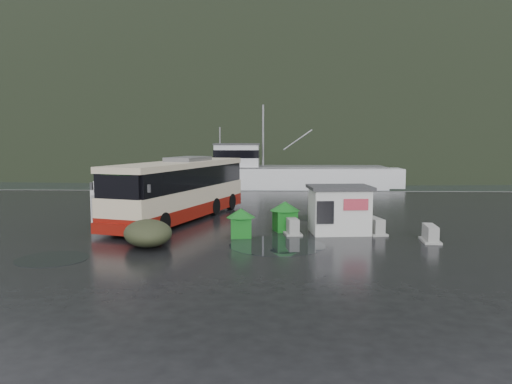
{
  "coord_description": "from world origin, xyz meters",
  "views": [
    {
      "loc": [
        3.73,
        -26.11,
        4.84
      ],
      "look_at": [
        2.65,
        3.26,
        1.7
      ],
      "focal_mm": 35.0,
      "sensor_mm": 36.0,
      "label": 1
    }
  ],
  "objects_px": {
    "ticket_kiosk": "(339,233)",
    "waste_bin_left": "(285,231)",
    "jersey_barrier_a": "(374,234)",
    "waste_bin_right": "(241,237)",
    "white_van": "(133,220)",
    "coach_bus": "(181,219)",
    "fishing_trawler": "(289,183)",
    "dome_tent": "(148,246)",
    "jersey_barrier_c": "(430,242)",
    "jersey_barrier_b": "(292,234)"
  },
  "relations": [
    {
      "from": "coach_bus",
      "to": "jersey_barrier_c",
      "type": "xyz_separation_m",
      "value": [
        13.03,
        -6.16,
        0.0
      ]
    },
    {
      "from": "waste_bin_left",
      "to": "fishing_trawler",
      "type": "distance_m",
      "value": 28.83
    },
    {
      "from": "jersey_barrier_c",
      "to": "jersey_barrier_a",
      "type": "bearing_deg",
      "value": 140.35
    },
    {
      "from": "coach_bus",
      "to": "waste_bin_right",
      "type": "bearing_deg",
      "value": -36.29
    },
    {
      "from": "coach_bus",
      "to": "fishing_trawler",
      "type": "xyz_separation_m",
      "value": [
        7.25,
        25.17,
        0.0
      ]
    },
    {
      "from": "jersey_barrier_b",
      "to": "jersey_barrier_c",
      "type": "height_order",
      "value": "jersey_barrier_b"
    },
    {
      "from": "jersey_barrier_c",
      "to": "dome_tent",
      "type": "bearing_deg",
      "value": -173.77
    },
    {
      "from": "dome_tent",
      "to": "jersey_barrier_c",
      "type": "height_order",
      "value": "dome_tent"
    },
    {
      "from": "coach_bus",
      "to": "waste_bin_left",
      "type": "distance_m",
      "value": 7.21
    },
    {
      "from": "waste_bin_right",
      "to": "fishing_trawler",
      "type": "relative_size",
      "value": 0.06
    },
    {
      "from": "coach_bus",
      "to": "fishing_trawler",
      "type": "bearing_deg",
      "value": 91.02
    },
    {
      "from": "jersey_barrier_a",
      "to": "jersey_barrier_c",
      "type": "distance_m",
      "value": 2.93
    },
    {
      "from": "waste_bin_left",
      "to": "fishing_trawler",
      "type": "bearing_deg",
      "value": 87.94
    },
    {
      "from": "dome_tent",
      "to": "coach_bus",
      "type": "bearing_deg",
      "value": 89.47
    },
    {
      "from": "fishing_trawler",
      "to": "dome_tent",
      "type": "bearing_deg",
      "value": -103.16
    },
    {
      "from": "waste_bin_right",
      "to": "jersey_barrier_c",
      "type": "xyz_separation_m",
      "value": [
        9.02,
        -0.76,
        0.0
      ]
    },
    {
      "from": "white_van",
      "to": "dome_tent",
      "type": "bearing_deg",
      "value": -59.7
    },
    {
      "from": "white_van",
      "to": "waste_bin_left",
      "type": "relative_size",
      "value": 3.91
    },
    {
      "from": "white_van",
      "to": "ticket_kiosk",
      "type": "bearing_deg",
      "value": -7.93
    },
    {
      "from": "coach_bus",
      "to": "ticket_kiosk",
      "type": "relative_size",
      "value": 4.22
    },
    {
      "from": "ticket_kiosk",
      "to": "jersey_barrier_b",
      "type": "xyz_separation_m",
      "value": [
        -2.45,
        -0.27,
        0.0
      ]
    },
    {
      "from": "ticket_kiosk",
      "to": "fishing_trawler",
      "type": "bearing_deg",
      "value": 87.58
    },
    {
      "from": "jersey_barrier_b",
      "to": "jersey_barrier_a",
      "type": "bearing_deg",
      "value": 1.63
    },
    {
      "from": "ticket_kiosk",
      "to": "coach_bus",
      "type": "bearing_deg",
      "value": 149.47
    },
    {
      "from": "waste_bin_right",
      "to": "dome_tent",
      "type": "distance_m",
      "value": 4.63
    },
    {
      "from": "fishing_trawler",
      "to": "white_van",
      "type": "bearing_deg",
      "value": -111.95
    },
    {
      "from": "ticket_kiosk",
      "to": "jersey_barrier_c",
      "type": "height_order",
      "value": "ticket_kiosk"
    },
    {
      "from": "fishing_trawler",
      "to": "waste_bin_left",
      "type": "bearing_deg",
      "value": -92.62
    },
    {
      "from": "jersey_barrier_c",
      "to": "fishing_trawler",
      "type": "relative_size",
      "value": 0.06
    },
    {
      "from": "white_van",
      "to": "waste_bin_left",
      "type": "bearing_deg",
      "value": -10.03
    },
    {
      "from": "waste_bin_left",
      "to": "waste_bin_right",
      "type": "distance_m",
      "value": 2.82
    },
    {
      "from": "coach_bus",
      "to": "jersey_barrier_a",
      "type": "relative_size",
      "value": 8.03
    },
    {
      "from": "ticket_kiosk",
      "to": "waste_bin_left",
      "type": "bearing_deg",
      "value": 164.06
    },
    {
      "from": "waste_bin_right",
      "to": "ticket_kiosk",
      "type": "bearing_deg",
      "value": 14.14
    },
    {
      "from": "white_van",
      "to": "fishing_trawler",
      "type": "relative_size",
      "value": 0.25
    },
    {
      "from": "coach_bus",
      "to": "jersey_barrier_c",
      "type": "bearing_deg",
      "value": -8.18
    },
    {
      "from": "waste_bin_left",
      "to": "jersey_barrier_b",
      "type": "xyz_separation_m",
      "value": [
        0.33,
        -0.76,
        0.0
      ]
    },
    {
      "from": "white_van",
      "to": "jersey_barrier_c",
      "type": "bearing_deg",
      "value": -10.41
    },
    {
      "from": "waste_bin_left",
      "to": "jersey_barrier_a",
      "type": "relative_size",
      "value": 0.95
    },
    {
      "from": "coach_bus",
      "to": "waste_bin_left",
      "type": "height_order",
      "value": "coach_bus"
    },
    {
      "from": "waste_bin_left",
      "to": "jersey_barrier_a",
      "type": "bearing_deg",
      "value": -8.02
    },
    {
      "from": "waste_bin_left",
      "to": "ticket_kiosk",
      "type": "height_order",
      "value": "ticket_kiosk"
    },
    {
      "from": "coach_bus",
      "to": "dome_tent",
      "type": "height_order",
      "value": "coach_bus"
    },
    {
      "from": "dome_tent",
      "to": "jersey_barrier_b",
      "type": "bearing_deg",
      "value": 25.67
    },
    {
      "from": "white_van",
      "to": "jersey_barrier_b",
      "type": "distance_m",
      "value": 10.13
    },
    {
      "from": "waste_bin_right",
      "to": "ticket_kiosk",
      "type": "height_order",
      "value": "ticket_kiosk"
    },
    {
      "from": "waste_bin_right",
      "to": "white_van",
      "type": "bearing_deg",
      "value": 144.15
    },
    {
      "from": "coach_bus",
      "to": "ticket_kiosk",
      "type": "distance_m",
      "value": 9.9
    },
    {
      "from": "dome_tent",
      "to": "ticket_kiosk",
      "type": "relative_size",
      "value": 0.96
    },
    {
      "from": "coach_bus",
      "to": "jersey_barrier_a",
      "type": "bearing_deg",
      "value": -4.59
    }
  ]
}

